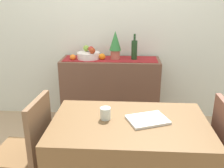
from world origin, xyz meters
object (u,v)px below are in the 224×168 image
object	(u,v)px
wine_bottle	(134,50)
coffee_cup	(105,113)
fruit_bowl	(88,55)
open_book	(148,120)
potted_plant	(115,44)
sideboard_console	(110,92)
dining_table	(129,164)

from	to	relation	value
wine_bottle	coffee_cup	world-z (taller)	wine_bottle
fruit_bowl	open_book	xyz separation A→B (m)	(0.64, -1.38, -0.15)
potted_plant	coffee_cup	size ratio (longest dim) A/B	3.90
potted_plant	open_book	distance (m)	1.45
fruit_bowl	potted_plant	distance (m)	0.36
wine_bottle	fruit_bowl	bearing A→B (deg)	180.00
potted_plant	open_book	bearing A→B (deg)	-77.48
potted_plant	coffee_cup	distance (m)	1.39
fruit_bowl	coffee_cup	size ratio (longest dim) A/B	3.12
sideboard_console	open_book	bearing A→B (deg)	-75.13
dining_table	open_book	size ratio (longest dim) A/B	4.10
fruit_bowl	open_book	distance (m)	1.53
fruit_bowl	coffee_cup	distance (m)	1.41
wine_bottle	coffee_cup	xyz separation A→B (m)	(-0.24, -1.37, -0.20)
wine_bottle	open_book	bearing A→B (deg)	-86.91
fruit_bowl	dining_table	xyz separation A→B (m)	(0.51, -1.40, -0.53)
wine_bottle	potted_plant	distance (m)	0.24
sideboard_console	wine_bottle	bearing A→B (deg)	0.00
fruit_bowl	wine_bottle	world-z (taller)	wine_bottle
open_book	coffee_cup	size ratio (longest dim) A/B	3.14
wine_bottle	sideboard_console	bearing A→B (deg)	180.00
sideboard_console	dining_table	xyz separation A→B (m)	(0.24, -1.40, -0.06)
fruit_bowl	coffee_cup	world-z (taller)	fruit_bowl
sideboard_console	potted_plant	world-z (taller)	potted_plant
fruit_bowl	potted_plant	xyz separation A→B (m)	(0.33, 0.00, 0.15)
fruit_bowl	dining_table	distance (m)	1.58
potted_plant	sideboard_console	bearing A→B (deg)	180.00
sideboard_console	open_book	xyz separation A→B (m)	(0.37, -1.38, 0.32)
potted_plant	coffee_cup	xyz separation A→B (m)	(-0.00, -1.37, -0.26)
wine_bottle	dining_table	distance (m)	1.53
sideboard_console	coffee_cup	size ratio (longest dim) A/B	13.69
potted_plant	coffee_cup	world-z (taller)	potted_plant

